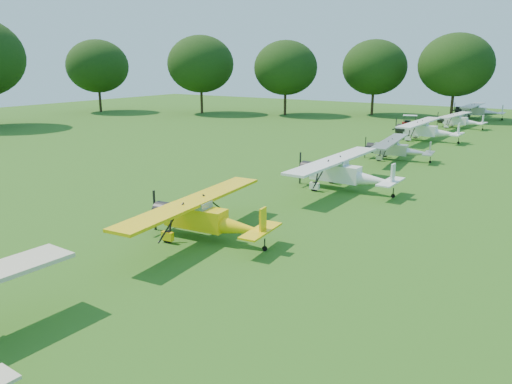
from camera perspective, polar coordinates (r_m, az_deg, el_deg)
ground at (r=29.96m, az=1.69°, el=-2.19°), size 160.00×160.00×0.00m
tree_belt at (r=27.13m, az=8.62°, el=13.12°), size 137.36×130.27×14.52m
aircraft_2 at (r=25.04m, az=-5.95°, el=-2.67°), size 6.91×11.01×2.16m
aircraft_3 at (r=35.03m, az=9.89°, el=2.38°), size 7.39×11.75×2.32m
aircraft_4 at (r=46.92m, az=15.71°, el=4.88°), size 6.18×9.83×1.93m
aircraft_5 at (r=59.33m, az=18.79°, el=6.84°), size 7.40×11.75×2.32m
aircraft_6 at (r=72.48m, az=22.20°, el=7.67°), size 6.31×10.03×1.97m
aircraft_7 at (r=85.69m, az=23.96°, el=8.57°), size 7.43×11.79×2.34m
golf_cart at (r=71.18m, az=17.10°, el=7.51°), size 2.18×1.67×1.65m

